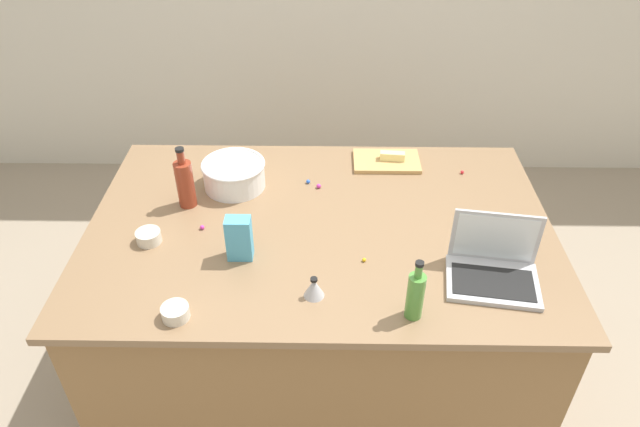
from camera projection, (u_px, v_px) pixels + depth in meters
name	position (u px, v px, depth m)	size (l,w,h in m)	color
ground_plane	(320.00, 370.00, 2.78)	(12.00, 12.00, 0.00)	gray
island_counter	(320.00, 305.00, 2.51)	(1.80, 1.19, 0.90)	olive
laptop	(493.00, 267.00, 1.97)	(0.34, 0.27, 0.22)	#B7B7BC
mixing_bowl_large	(234.00, 174.00, 2.41)	(0.27, 0.27, 0.12)	white
bottle_olive	(415.00, 295.00, 1.80)	(0.06, 0.06, 0.23)	#4C8C38
bottle_soy	(185.00, 183.00, 2.28)	(0.07, 0.07, 0.26)	maroon
cutting_board	(387.00, 161.00, 2.59)	(0.30, 0.19, 0.02)	tan
butter_stick_left	(392.00, 156.00, 2.57)	(0.11, 0.04, 0.04)	#F4E58C
ramekin_small	(149.00, 237.00, 2.14)	(0.09, 0.09, 0.05)	beige
ramekin_medium	(175.00, 312.00, 1.83)	(0.09, 0.09, 0.04)	beige
kitchen_timer	(314.00, 288.00, 1.90)	(0.07, 0.07, 0.08)	#B2B2B7
candy_bag	(239.00, 238.00, 2.03)	(0.09, 0.06, 0.17)	#4CA5CC
candy_0	(462.00, 172.00, 2.52)	(0.02, 0.02, 0.02)	red
candy_1	(319.00, 186.00, 2.43)	(0.02, 0.02, 0.02)	#CC3399
candy_2	(202.00, 227.00, 2.20)	(0.02, 0.02, 0.02)	#CC3399
candy_3	(308.00, 182.00, 2.46)	(0.02, 0.02, 0.02)	blue
candy_5	(364.00, 260.00, 2.06)	(0.01, 0.01, 0.01)	yellow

